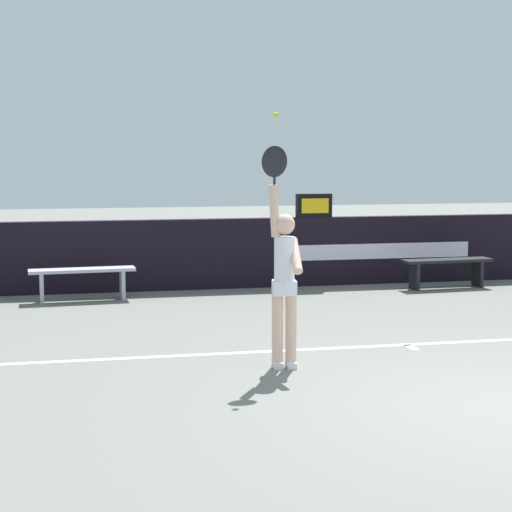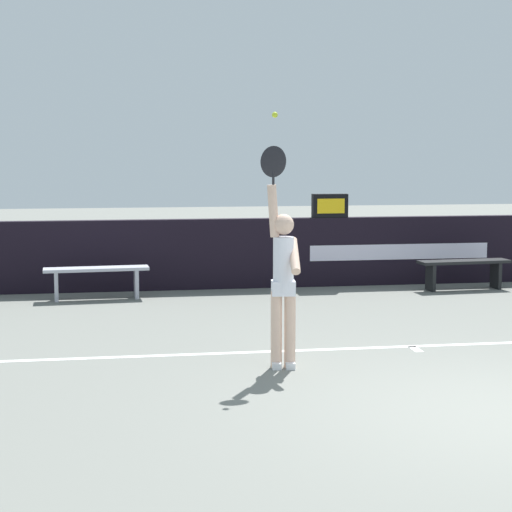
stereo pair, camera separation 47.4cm
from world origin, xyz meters
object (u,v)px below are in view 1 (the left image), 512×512
(tennis_ball, at_px, (276,115))
(tennis_player, at_px, (284,276))
(courtside_bench_far, at_px, (82,276))
(courtside_bench_near, at_px, (447,266))
(speed_display, at_px, (314,206))

(tennis_ball, bearing_deg, tennis_player, -53.39)
(courtside_bench_far, bearing_deg, courtside_bench_near, -0.05)
(speed_display, relative_size, courtside_bench_near, 0.38)
(courtside_bench_far, bearing_deg, tennis_player, -66.03)
(tennis_player, bearing_deg, courtside_bench_near, 49.58)
(courtside_bench_near, distance_m, courtside_bench_far, 6.28)
(speed_display, height_order, tennis_player, tennis_player)
(courtside_bench_near, bearing_deg, tennis_ball, -131.55)
(tennis_ball, distance_m, courtside_bench_far, 5.70)
(courtside_bench_far, bearing_deg, tennis_ball, -66.34)
(tennis_player, distance_m, tennis_ball, 1.77)
(speed_display, bearing_deg, courtside_bench_near, -19.90)
(tennis_player, bearing_deg, tennis_ball, 126.61)
(courtside_bench_near, bearing_deg, courtside_bench_far, 179.95)
(speed_display, height_order, courtside_bench_near, speed_display)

